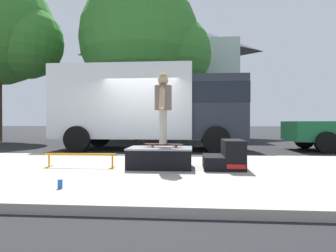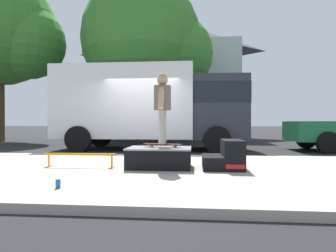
# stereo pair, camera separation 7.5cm
# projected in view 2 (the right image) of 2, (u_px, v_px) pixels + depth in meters

# --- Properties ---
(ground_plane) EXTENTS (140.00, 140.00, 0.00)m
(ground_plane) POSITION_uv_depth(u_px,v_px,m) (136.00, 156.00, 8.67)
(ground_plane) COLOR black
(sidewalk_slab) EXTENTS (50.00, 5.00, 0.12)m
(sidewalk_slab) POSITION_uv_depth(u_px,v_px,m) (105.00, 171.00, 5.68)
(sidewalk_slab) COLOR #A8A093
(sidewalk_slab) RESTS_ON ground
(skate_box) EXTENTS (1.26, 0.86, 0.40)m
(skate_box) POSITION_uv_depth(u_px,v_px,m) (160.00, 157.00, 5.75)
(skate_box) COLOR black
(skate_box) RESTS_ON sidewalk_slab
(kicker_ramp) EXTENTS (0.77, 0.85, 0.56)m
(kicker_ramp) POSITION_uv_depth(u_px,v_px,m) (226.00, 157.00, 5.63)
(kicker_ramp) COLOR black
(kicker_ramp) RESTS_ON sidewalk_slab
(grind_rail) EXTENTS (1.47, 0.28, 0.28)m
(grind_rail) POSITION_uv_depth(u_px,v_px,m) (80.00, 157.00, 5.80)
(grind_rail) COLOR orange
(grind_rail) RESTS_ON sidewalk_slab
(skateboard) EXTENTS (0.80, 0.36, 0.07)m
(skateboard) POSITION_uv_depth(u_px,v_px,m) (162.00, 144.00, 5.79)
(skateboard) COLOR #4C1E14
(skateboard) RESTS_ON skate_box
(skater_kid) EXTENTS (0.34, 0.73, 1.42)m
(skater_kid) POSITION_uv_depth(u_px,v_px,m) (162.00, 102.00, 5.78)
(skater_kid) COLOR #B7AD99
(skater_kid) RESTS_ON skateboard
(soda_can) EXTENTS (0.07, 0.07, 0.13)m
(soda_can) POSITION_uv_depth(u_px,v_px,m) (58.00, 184.00, 3.96)
(soda_can) COLOR #1959B2
(soda_can) RESTS_ON sidewalk_slab
(box_truck) EXTENTS (6.91, 2.63, 3.05)m
(box_truck) POSITION_uv_depth(u_px,v_px,m) (152.00, 104.00, 10.82)
(box_truck) COLOR white
(box_truck) RESTS_ON ground
(street_tree_main) EXTENTS (6.57, 5.97, 8.99)m
(street_tree_main) POSITION_uv_depth(u_px,v_px,m) (5.00, 32.00, 15.34)
(street_tree_main) COLOR brown
(street_tree_main) RESTS_ON ground
(street_tree_neighbour) EXTENTS (6.81, 6.19, 8.43)m
(street_tree_neighbour) POSITION_uv_depth(u_px,v_px,m) (148.00, 43.00, 15.06)
(street_tree_neighbour) COLOR brown
(street_tree_neighbour) RESTS_ON ground
(house_behind) EXTENTS (9.54, 8.22, 8.40)m
(house_behind) POSITION_uv_depth(u_px,v_px,m) (170.00, 78.00, 20.73)
(house_behind) COLOR silver
(house_behind) RESTS_ON ground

